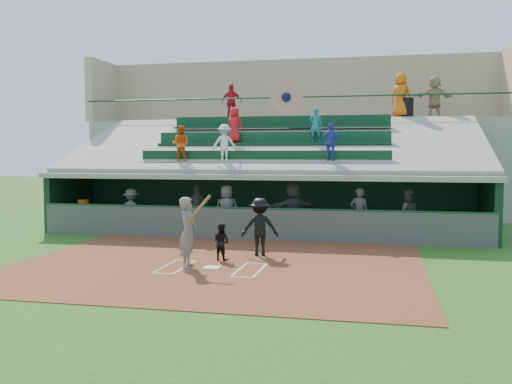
% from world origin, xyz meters
% --- Properties ---
extents(ground, '(100.00, 100.00, 0.00)m').
position_xyz_m(ground, '(0.00, 0.00, 0.00)').
color(ground, '#235116').
rests_on(ground, ground).
extents(dirt_slab, '(11.00, 9.00, 0.02)m').
position_xyz_m(dirt_slab, '(0.00, 0.50, 0.01)').
color(dirt_slab, brown).
rests_on(dirt_slab, ground).
extents(home_plate, '(0.43, 0.43, 0.03)m').
position_xyz_m(home_plate, '(0.00, 0.00, 0.04)').
color(home_plate, white).
rests_on(home_plate, dirt_slab).
extents(batters_box_chalk, '(2.65, 1.85, 0.01)m').
position_xyz_m(batters_box_chalk, '(0.00, 0.00, 0.02)').
color(batters_box_chalk, white).
rests_on(batters_box_chalk, dirt_slab).
extents(dugout_floor, '(16.00, 3.50, 0.04)m').
position_xyz_m(dugout_floor, '(0.00, 6.75, 0.02)').
color(dugout_floor, gray).
rests_on(dugout_floor, ground).
extents(concourse_slab, '(20.00, 3.00, 4.60)m').
position_xyz_m(concourse_slab, '(0.00, 13.50, 2.30)').
color(concourse_slab, '#98978A').
rests_on(concourse_slab, ground).
extents(grandstand, '(20.40, 10.40, 7.80)m').
position_xyz_m(grandstand, '(-0.01, 10.51, 2.26)').
color(grandstand, '#4C514C').
rests_on(grandstand, ground).
extents(batter_at_plate, '(0.89, 0.79, 1.95)m').
position_xyz_m(batter_at_plate, '(-0.63, -0.06, 0.96)').
color(batter_at_plate, '#5A5D58').
rests_on(batter_at_plate, dirt_slab).
extents(catcher, '(0.62, 0.56, 1.04)m').
position_xyz_m(catcher, '(-0.07, 1.16, 0.54)').
color(catcher, black).
rests_on(catcher, dirt_slab).
extents(home_umpire, '(1.22, 0.87, 1.70)m').
position_xyz_m(home_umpire, '(0.84, 2.11, 0.87)').
color(home_umpire, black).
rests_on(home_umpire, dirt_slab).
extents(dugout_bench, '(13.51, 3.50, 0.41)m').
position_xyz_m(dugout_bench, '(0.14, 8.09, 0.25)').
color(dugout_bench, olive).
rests_on(dugout_bench, dugout_floor).
extents(white_table, '(1.05, 0.91, 0.77)m').
position_xyz_m(white_table, '(-6.90, 5.88, 0.42)').
color(white_table, white).
rests_on(white_table, dugout_floor).
extents(water_cooler, '(0.44, 0.44, 0.44)m').
position_xyz_m(water_cooler, '(-6.93, 5.81, 1.02)').
color(water_cooler, '#C8570B').
rests_on(water_cooler, white_table).
extents(dugout_player_a, '(1.08, 0.64, 1.65)m').
position_xyz_m(dugout_player_a, '(-4.90, 5.72, 0.86)').
color(dugout_player_a, '#565954').
rests_on(dugout_player_a, dugout_floor).
extents(dugout_player_b, '(1.08, 0.54, 1.77)m').
position_xyz_m(dugout_player_b, '(-2.54, 6.56, 0.92)').
color(dugout_player_b, '#5B5D58').
rests_on(dugout_player_b, dugout_floor).
extents(dugout_player_c, '(0.97, 0.71, 1.84)m').
position_xyz_m(dugout_player_c, '(-1.17, 5.78, 0.96)').
color(dugout_player_c, '#61645E').
rests_on(dugout_player_c, dugout_floor).
extents(dugout_player_d, '(1.81, 1.40, 1.91)m').
position_xyz_m(dugout_player_d, '(1.18, 6.45, 1.00)').
color(dugout_player_d, '#565853').
rests_on(dugout_player_d, dugout_floor).
extents(dugout_player_e, '(0.65, 0.43, 1.79)m').
position_xyz_m(dugout_player_e, '(3.59, 6.03, 0.93)').
color(dugout_player_e, '#585B56').
rests_on(dugout_player_e, dugout_floor).
extents(dugout_player_f, '(0.93, 0.77, 1.74)m').
position_xyz_m(dugout_player_f, '(5.23, 6.20, 0.91)').
color(dugout_player_f, '#52544F').
rests_on(dugout_player_f, dugout_floor).
extents(trash_bin, '(0.60, 0.60, 0.89)m').
position_xyz_m(trash_bin, '(5.40, 12.30, 5.05)').
color(trash_bin, black).
rests_on(trash_bin, concourse_slab).
extents(concourse_staff_a, '(1.05, 0.47, 1.78)m').
position_xyz_m(concourse_staff_a, '(-2.82, 12.76, 5.49)').
color(concourse_staff_a, red).
rests_on(concourse_staff_a, concourse_slab).
extents(concourse_staff_b, '(1.15, 0.97, 1.99)m').
position_xyz_m(concourse_staff_b, '(5.15, 12.25, 5.60)').
color(concourse_staff_b, '#DB5C0C').
rests_on(concourse_staff_b, concourse_slab).
extents(concourse_staff_c, '(1.88, 1.07, 1.94)m').
position_xyz_m(concourse_staff_c, '(6.65, 13.07, 5.57)').
color(concourse_staff_c, tan).
rests_on(concourse_staff_c, concourse_slab).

